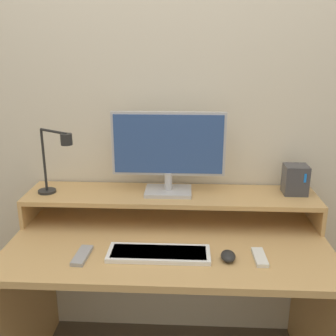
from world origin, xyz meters
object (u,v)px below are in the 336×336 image
mouse (228,256)px  remote_control (82,256)px  desk_lamp (56,158)px  keyboard (159,253)px  monitor (168,150)px  router_dock (295,179)px  remote_secondary (260,257)px

mouse → remote_control: bearing=-179.0°
desk_lamp → keyboard: desk_lamp is taller
monitor → router_dock: size_ratio=3.76×
monitor → remote_control: monitor is taller
desk_lamp → router_dock: (1.12, 0.09, -0.11)m
remote_secondary → remote_control: bearing=-178.1°
monitor → remote_control: 0.61m
keyboard → remote_control: bearing=-174.6°
desk_lamp → remote_secondary: bearing=-17.9°
monitor → remote_secondary: bearing=-42.8°
router_dock → monitor: bearing=-177.7°
keyboard → monitor: bearing=86.6°
monitor → keyboard: monitor is taller
remote_control → remote_secondary: same height
desk_lamp → mouse: 0.88m
desk_lamp → remote_secondary: (0.90, -0.29, -0.32)m
desk_lamp → remote_secondary: size_ratio=2.30×
router_dock → mouse: 0.56m
mouse → remote_secondary: mouse is taller
monitor → desk_lamp: (-0.51, -0.07, -0.03)m
monitor → desk_lamp: monitor is taller
keyboard → remote_secondary: 0.41m
monitor → keyboard: 0.49m
desk_lamp → remote_secondary: desk_lamp is taller
desk_lamp → remote_secondary: 1.00m
router_dock → mouse: (-0.35, -0.40, -0.19)m
router_dock → remote_secondary: bearing=-119.7°
remote_control → keyboard: bearing=5.4°
router_dock → mouse: bearing=-131.2°
keyboard → mouse: size_ratio=4.98×
router_dock → remote_control: size_ratio=0.93×
desk_lamp → keyboard: (0.49, -0.28, -0.31)m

